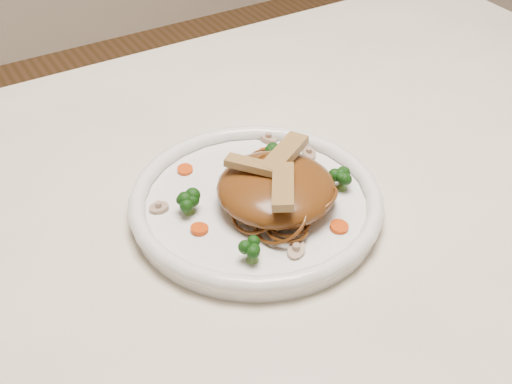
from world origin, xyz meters
TOP-DOWN VIEW (x-y plane):
  - table at (0.00, 0.00)m, footprint 1.20×0.80m
  - plate at (-0.09, -0.05)m, footprint 0.35×0.35m
  - noodle_mound at (-0.08, -0.06)m, footprint 0.16×0.16m
  - chicken_a at (-0.05, -0.04)m, footprint 0.08×0.06m
  - chicken_b at (-0.10, -0.04)m, footprint 0.05×0.06m
  - chicken_c at (-0.09, -0.09)m, footprint 0.06×0.07m
  - broccoli_0 at (-0.03, 0.01)m, footprint 0.03×0.03m
  - broccoli_1 at (-0.17, -0.02)m, footprint 0.03×0.03m
  - broccoli_2 at (-0.15, -0.13)m, footprint 0.03×0.03m
  - broccoli_3 at (0.01, -0.08)m, footprint 0.03×0.03m
  - carrot_0 at (-0.03, 0.03)m, footprint 0.02×0.02m
  - carrot_1 at (-0.17, -0.06)m, footprint 0.02×0.02m
  - carrot_2 at (-0.01, -0.04)m, footprint 0.02×0.02m
  - carrot_3 at (-0.14, 0.05)m, footprint 0.02×0.02m
  - carrot_4 at (-0.04, -0.13)m, footprint 0.03×0.03m
  - mushroom_0 at (-0.10, -0.14)m, footprint 0.04×0.04m
  - mushroom_1 at (0.01, -0.00)m, footprint 0.03×0.03m
  - mushroom_2 at (-0.20, -0.00)m, footprint 0.03×0.03m
  - mushroom_3 at (-0.02, 0.05)m, footprint 0.03×0.03m

SIDE VIEW (x-z plane):
  - table at x=0.00m, z-range 0.28..1.03m
  - plate at x=-0.09m, z-range 0.75..0.77m
  - carrot_0 at x=-0.03m, z-range 0.77..0.77m
  - carrot_1 at x=-0.17m, z-range 0.77..0.77m
  - carrot_2 at x=-0.01m, z-range 0.77..0.77m
  - carrot_3 at x=-0.14m, z-range 0.77..0.77m
  - carrot_4 at x=-0.04m, z-range 0.77..0.77m
  - mushroom_0 at x=-0.10m, z-range 0.77..0.77m
  - mushroom_1 at x=0.01m, z-range 0.77..0.77m
  - mushroom_2 at x=-0.20m, z-range 0.77..0.77m
  - mushroom_3 at x=-0.02m, z-range 0.77..0.77m
  - broccoli_2 at x=-0.15m, z-range 0.77..0.79m
  - broccoli_0 at x=-0.03m, z-range 0.77..0.79m
  - broccoli_3 at x=0.01m, z-range 0.77..0.80m
  - broccoli_1 at x=-0.17m, z-range 0.77..0.80m
  - noodle_mound at x=-0.08m, z-range 0.77..0.81m
  - chicken_b at x=-0.10m, z-range 0.81..0.82m
  - chicken_c at x=-0.09m, z-range 0.81..0.82m
  - chicken_a at x=-0.05m, z-range 0.81..0.82m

